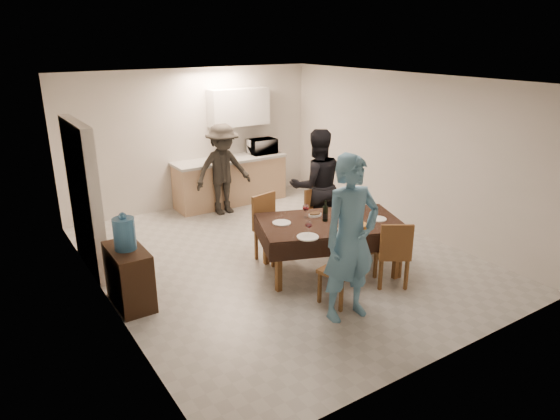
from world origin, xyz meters
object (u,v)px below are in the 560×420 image
at_px(water_jug, 124,234).
at_px(person_kitchen, 223,170).
at_px(console, 129,277).
at_px(dining_table, 330,224).
at_px(person_near, 351,239).
at_px(person_far, 316,186).
at_px(savoury_tart, 354,226).
at_px(microwave, 262,146).
at_px(water_pitcher, 352,211).
at_px(wine_bottle, 325,211).

bearing_deg(water_jug, person_kitchen, 43.49).
distance_m(console, person_kitchen, 3.48).
xyz_separation_m(dining_table, person_near, (-0.55, -1.05, 0.27)).
bearing_deg(person_near, person_far, 66.86).
relative_size(water_jug, savoury_tart, 0.93).
bearing_deg(person_far, person_kitchen, -54.29).
relative_size(water_jug, microwave, 0.73).
height_order(water_jug, microwave, microwave).
bearing_deg(water_jug, water_pitcher, -12.64).
relative_size(savoury_tart, person_near, 0.21).
bearing_deg(person_near, console, 145.69).
xyz_separation_m(console, person_far, (3.17, 0.43, 0.53)).
distance_m(water_pitcher, person_kitchen, 3.08).
height_order(dining_table, savoury_tart, savoury_tart).
relative_size(microwave, person_far, 0.30).
bearing_deg(console, water_jug, 0.00).
distance_m(dining_table, person_near, 1.21).
bearing_deg(dining_table, water_jug, -172.80).
xyz_separation_m(water_jug, savoury_tart, (2.72, -1.00, -0.16)).
bearing_deg(person_kitchen, water_jug, -136.51).
bearing_deg(person_near, dining_table, 66.86).
height_order(dining_table, console, dining_table).
xyz_separation_m(dining_table, water_pitcher, (0.35, -0.05, 0.13)).
relative_size(console, savoury_tart, 1.90).
bearing_deg(person_kitchen, dining_table, -87.72).
bearing_deg(person_far, savoury_tart, 89.22).
distance_m(wine_bottle, savoury_tart, 0.47).
distance_m(savoury_tart, microwave, 3.93).
relative_size(console, microwave, 1.49).
xyz_separation_m(wine_bottle, person_far, (0.60, 1.00, 0.01)).
bearing_deg(microwave, water_pitcher, 79.55).
height_order(console, microwave, microwave).
bearing_deg(water_jug, person_far, 7.78).
relative_size(water_jug, person_near, 0.20).
xyz_separation_m(water_pitcher, person_near, (-0.90, -1.00, 0.14)).
relative_size(dining_table, water_jug, 5.59).
height_order(water_jug, wine_bottle, water_jug).
bearing_deg(person_kitchen, savoury_tart, -86.28).
distance_m(microwave, person_near, 4.75).
xyz_separation_m(water_jug, person_near, (2.07, -1.67, 0.05)).
distance_m(wine_bottle, water_pitcher, 0.42).
relative_size(savoury_tart, person_kitchen, 0.25).
relative_size(microwave, person_near, 0.27).
distance_m(dining_table, person_far, 1.20).
bearing_deg(microwave, person_near, 71.03).
height_order(wine_bottle, person_kitchen, person_kitchen).
xyz_separation_m(console, person_near, (2.07, -1.67, 0.61)).
distance_m(water_jug, savoury_tart, 2.90).
xyz_separation_m(console, savoury_tart, (2.72, -1.00, 0.41)).
bearing_deg(console, wine_bottle, -12.42).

